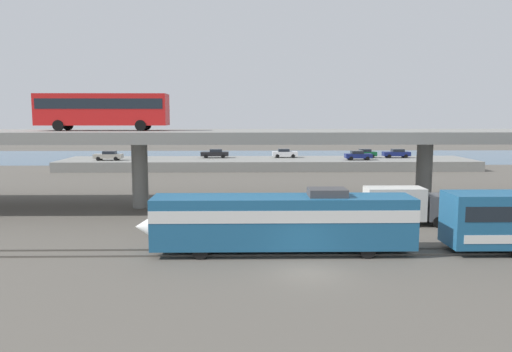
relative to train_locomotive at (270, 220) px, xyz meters
name	(u,v)px	position (x,y,z in m)	size (l,w,h in m)	color
ground_plane	(308,273)	(1.98, -4.00, -2.19)	(260.00, 260.00, 0.00)	#565149
rail_strip_near	(302,255)	(1.98, -0.72, -2.13)	(110.00, 0.12, 0.12)	#59544C
rail_strip_far	(299,249)	(1.98, 0.72, -2.13)	(110.00, 0.12, 0.12)	#59544C
train_locomotive	(270,220)	(0.00, 0.00, 0.00)	(17.64, 3.04, 4.18)	#1E5984
highway_overpass	(283,138)	(1.98, 16.00, 4.47)	(96.00, 11.33, 7.35)	gray
transit_bus_on_overpass	(102,108)	(-14.86, 15.72, 7.22)	(12.00, 2.68, 3.40)	red
service_truck_west	(405,205)	(11.27, 8.10, -0.55)	(6.80, 2.46, 3.04)	#515459
pier_parking_lot	(267,164)	(1.98, 51.00, -1.41)	(67.39, 11.85, 1.57)	gray
parked_car_0	(358,155)	(16.54, 48.61, 0.15)	(4.26, 1.87, 1.50)	navy
parked_car_1	(285,153)	(5.02, 53.43, 0.15)	(4.28, 1.94, 1.50)	silver
parked_car_2	(109,156)	(-23.68, 48.77, 0.15)	(4.50, 1.83, 1.50)	#9E998C
parked_car_3	(215,153)	(-6.87, 53.10, 0.15)	(4.67, 1.86, 1.50)	black
parked_car_4	(397,153)	(24.05, 52.70, 0.15)	(4.55, 1.82, 1.50)	navy
parked_car_5	(364,153)	(18.50, 52.87, 0.15)	(4.24, 1.84, 1.50)	#0C4C26
harbor_water	(263,157)	(1.98, 74.00, -2.19)	(140.00, 36.00, 0.01)	#385B7A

